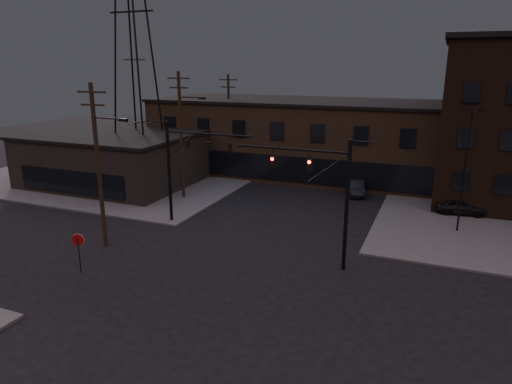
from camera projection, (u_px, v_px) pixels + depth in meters
ground at (215, 282)px, 26.28m from camera, size 140.00×140.00×0.00m
sidewalk_nw at (135, 169)px, 53.91m from camera, size 30.00×30.00×0.15m
building_row at (331, 140)px, 50.12m from camera, size 40.00×12.00×8.00m
building_left at (114, 160)px, 47.18m from camera, size 16.00×12.00×5.00m
traffic_signal_near at (328, 190)px, 26.99m from camera, size 7.12×0.24×8.00m
traffic_signal_far at (183, 161)px, 34.51m from camera, size 7.12×0.24×8.00m
stop_sign at (78, 244)px, 26.95m from camera, size 0.72×0.33×2.48m
utility_pole_near at (99, 162)px, 29.93m from camera, size 3.70×0.28×11.00m
utility_pole_mid at (182, 133)px, 40.91m from camera, size 3.70×0.28×11.50m
utility_pole_far at (229, 121)px, 52.07m from camera, size 2.20×0.28×11.00m
transmission_tower at (134, 60)px, 45.51m from camera, size 7.00×7.00×25.00m
lot_light_a at (466, 160)px, 32.48m from camera, size 1.50×0.28×9.14m
parked_car_lot_a at (460, 206)px, 37.47m from camera, size 4.06×1.99×1.33m
car_crossing at (356, 187)px, 43.65m from camera, size 2.48×4.44×1.38m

